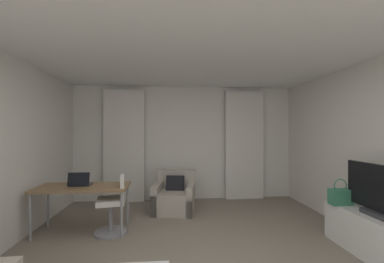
{
  "coord_description": "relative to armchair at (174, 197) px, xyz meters",
  "views": [
    {
      "loc": [
        -0.37,
        -2.64,
        1.57
      ],
      "look_at": [
        0.0,
        1.35,
        1.57
      ],
      "focal_mm": 22.8,
      "sensor_mm": 36.0,
      "label": 1
    }
  ],
  "objects": [
    {
      "name": "curtain_left_panel",
      "position": [
        -1.11,
        0.71,
        0.99
      ],
      "size": [
        0.9,
        0.06,
        2.5
      ],
      "color": "silver",
      "rests_on": "ground"
    },
    {
      "name": "ceiling",
      "position": [
        0.27,
        -2.19,
        2.37
      ],
      "size": [
        5.12,
        6.12,
        0.06
      ],
      "primitive_type": "cube",
      "color": "white",
      "rests_on": "wall_left"
    },
    {
      "name": "wall_window",
      "position": [
        0.27,
        0.84,
        1.04
      ],
      "size": [
        5.12,
        0.06,
        2.6
      ],
      "color": "silver",
      "rests_on": "ground"
    },
    {
      "name": "tv_flatscreen",
      "position": [
        2.45,
        -2.07,
        0.56
      ],
      "size": [
        0.2,
        0.96,
        0.64
      ],
      "color": "#333338",
      "rests_on": "tv_console"
    },
    {
      "name": "laptop",
      "position": [
        -1.49,
        -0.89,
        0.5
      ],
      "size": [
        0.32,
        0.25,
        0.22
      ],
      "color": "#2D2D33",
      "rests_on": "desk"
    },
    {
      "name": "curtain_right_panel",
      "position": [
        1.64,
        0.71,
        0.99
      ],
      "size": [
        0.9,
        0.06,
        2.5
      ],
      "color": "silver",
      "rests_on": "ground"
    },
    {
      "name": "desk_chair",
      "position": [
        -0.96,
        -0.99,
        0.13
      ],
      "size": [
        0.48,
        0.48,
        0.88
      ],
      "color": "gray",
      "rests_on": "ground"
    },
    {
      "name": "tv_console",
      "position": [
        2.45,
        -2.04,
        0.0
      ],
      "size": [
        0.46,
        1.33,
        0.53
      ],
      "color": "white",
      "rests_on": "ground"
    },
    {
      "name": "handbag_primary",
      "position": [
        2.32,
        -1.58,
        0.39
      ],
      "size": [
        0.3,
        0.14,
        0.37
      ],
      "color": "#387F5B",
      "rests_on": "tv_console"
    },
    {
      "name": "desk",
      "position": [
        -1.44,
        -0.91,
        0.4
      ],
      "size": [
        1.38,
        0.61,
        0.72
      ],
      "color": "olive",
      "rests_on": "ground"
    },
    {
      "name": "armchair",
      "position": [
        0.0,
        0.0,
        0.0
      ],
      "size": [
        0.89,
        0.91,
        0.76
      ],
      "color": "#B2A899",
      "rests_on": "ground"
    }
  ]
}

